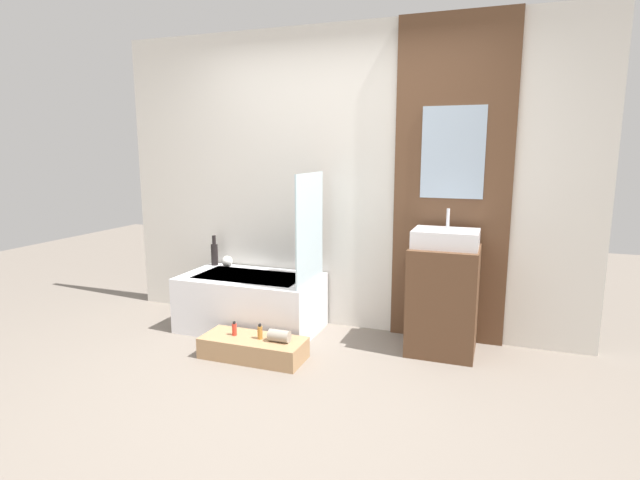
# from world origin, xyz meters

# --- Properties ---
(ground_plane) EXTENTS (12.00, 12.00, 0.00)m
(ground_plane) POSITION_xyz_m (0.00, 0.00, 0.00)
(ground_plane) COLOR slate
(wall_tiled_back) EXTENTS (4.20, 0.06, 2.60)m
(wall_tiled_back) POSITION_xyz_m (0.00, 1.58, 1.30)
(wall_tiled_back) COLOR silver
(wall_tiled_back) RESTS_ON ground_plane
(wall_wood_accent) EXTENTS (0.92, 0.04, 2.60)m
(wall_wood_accent) POSITION_xyz_m (0.95, 1.53, 1.31)
(wall_wood_accent) COLOR brown
(wall_wood_accent) RESTS_ON ground_plane
(bathtub) EXTENTS (1.20, 0.68, 0.48)m
(bathtub) POSITION_xyz_m (-0.69, 1.19, 0.24)
(bathtub) COLOR white
(bathtub) RESTS_ON ground_plane
(glass_shower_screen) EXTENTS (0.01, 0.58, 0.90)m
(glass_shower_screen) POSITION_xyz_m (-0.12, 1.16, 0.93)
(glass_shower_screen) COLOR silver
(glass_shower_screen) RESTS_ON bathtub
(wooden_step_bench) EXTENTS (0.80, 0.33, 0.16)m
(wooden_step_bench) POSITION_xyz_m (-0.38, 0.63, 0.08)
(wooden_step_bench) COLOR #A87F56
(wooden_step_bench) RESTS_ON ground_plane
(vanity_cabinet) EXTENTS (0.51, 0.49, 0.84)m
(vanity_cabinet) POSITION_xyz_m (0.95, 1.26, 0.42)
(vanity_cabinet) COLOR brown
(vanity_cabinet) RESTS_ON ground_plane
(sink) EXTENTS (0.49, 0.37, 0.28)m
(sink) POSITION_xyz_m (0.95, 1.26, 0.90)
(sink) COLOR white
(sink) RESTS_ON vanity_cabinet
(vase_tall_dark) EXTENTS (0.06, 0.06, 0.29)m
(vase_tall_dark) POSITION_xyz_m (-1.21, 1.45, 0.60)
(vase_tall_dark) COLOR black
(vase_tall_dark) RESTS_ON bathtub
(vase_round_light) EXTENTS (0.10, 0.10, 0.10)m
(vase_round_light) POSITION_xyz_m (-1.06, 1.43, 0.53)
(vase_round_light) COLOR silver
(vase_round_light) RESTS_ON bathtub
(bottle_soap_primary) EXTENTS (0.04, 0.04, 0.11)m
(bottle_soap_primary) POSITION_xyz_m (-0.54, 0.63, 0.21)
(bottle_soap_primary) COLOR red
(bottle_soap_primary) RESTS_ON wooden_step_bench
(bottle_soap_secondary) EXTENTS (0.04, 0.04, 0.12)m
(bottle_soap_secondary) POSITION_xyz_m (-0.32, 0.63, 0.21)
(bottle_soap_secondary) COLOR #B2752D
(bottle_soap_secondary) RESTS_ON wooden_step_bench
(towel_roll) EXTENTS (0.16, 0.09, 0.09)m
(towel_roll) POSITION_xyz_m (-0.16, 0.63, 0.20)
(towel_roll) COLOR gray
(towel_roll) RESTS_ON wooden_step_bench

